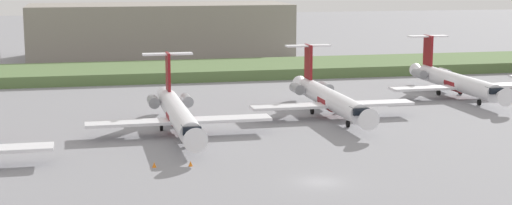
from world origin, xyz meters
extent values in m
plane|color=gray|center=(0.00, 30.00, 0.00)|extent=(500.00, 500.00, 0.00)
cube|color=#597542|center=(0.00, 77.89, 0.97)|extent=(320.00, 20.00, 1.95)
cylinder|color=white|center=(-10.64, 25.06, 2.45)|extent=(2.70, 24.00, 2.70)
cone|color=white|center=(-10.64, 11.56, 2.45)|extent=(2.70, 3.00, 2.70)
cone|color=white|center=(-10.64, 39.06, 2.45)|extent=(2.30, 4.00, 2.29)
cube|color=black|center=(-10.64, 13.46, 2.92)|extent=(2.02, 1.80, 0.90)
cylinder|color=maroon|center=(-10.64, 25.06, 2.30)|extent=(2.76, 3.60, 2.76)
cube|color=white|center=(-16.54, 24.06, 1.84)|extent=(11.00, 3.20, 0.36)
cube|color=white|center=(-4.73, 24.06, 1.84)|extent=(11.00, 3.20, 0.36)
cube|color=maroon|center=(-10.64, 36.06, 6.40)|extent=(0.36, 3.20, 5.20)
cube|color=white|center=(-10.64, 36.36, 8.80)|extent=(6.80, 1.80, 0.24)
cylinder|color=gray|center=(-12.89, 34.26, 2.65)|extent=(1.50, 3.40, 1.50)
cylinder|color=gray|center=(-8.39, 34.26, 2.65)|extent=(1.50, 3.40, 1.50)
cylinder|color=gray|center=(-10.64, 17.62, 1.00)|extent=(0.20, 0.20, 0.65)
cylinder|color=black|center=(-10.64, 17.62, 0.45)|extent=(0.30, 0.90, 0.90)
cylinder|color=black|center=(-12.54, 27.46, 0.45)|extent=(0.35, 0.90, 0.90)
cylinder|color=black|center=(-8.74, 27.46, 0.45)|extent=(0.35, 0.90, 0.90)
cylinder|color=white|center=(11.31, 31.83, 2.45)|extent=(2.70, 24.00, 2.70)
cone|color=white|center=(11.31, 18.33, 2.45)|extent=(2.70, 3.00, 2.70)
cone|color=white|center=(11.31, 45.83, 2.45)|extent=(2.30, 4.00, 2.29)
cube|color=black|center=(11.31, 20.23, 2.92)|extent=(2.02, 1.80, 0.90)
cylinder|color=maroon|center=(11.31, 31.83, 2.30)|extent=(2.76, 3.60, 2.76)
cube|color=white|center=(5.41, 30.83, 1.84)|extent=(11.00, 3.20, 0.36)
cube|color=white|center=(17.22, 30.83, 1.84)|extent=(11.00, 3.20, 0.36)
cube|color=maroon|center=(11.31, 42.83, 6.40)|extent=(0.36, 3.20, 5.20)
cube|color=white|center=(11.31, 43.13, 8.80)|extent=(6.80, 1.80, 0.24)
cylinder|color=gray|center=(9.06, 41.03, 2.65)|extent=(1.50, 3.40, 1.50)
cylinder|color=gray|center=(13.56, 41.03, 2.65)|extent=(1.50, 3.40, 1.50)
cylinder|color=gray|center=(11.31, 24.39, 1.00)|extent=(0.20, 0.20, 0.65)
cylinder|color=black|center=(11.31, 24.39, 0.45)|extent=(0.30, 0.90, 0.90)
cylinder|color=black|center=(9.41, 34.23, 0.45)|extent=(0.35, 0.90, 0.90)
cylinder|color=black|center=(13.21, 34.23, 0.45)|extent=(0.35, 0.90, 0.90)
cylinder|color=white|center=(36.00, 43.15, 2.45)|extent=(2.70, 24.00, 2.70)
cone|color=white|center=(36.00, 29.65, 2.45)|extent=(2.70, 3.00, 2.70)
cone|color=white|center=(36.00, 57.15, 2.45)|extent=(2.30, 4.00, 2.29)
cube|color=black|center=(36.00, 31.55, 2.92)|extent=(2.03, 1.80, 0.90)
cylinder|color=maroon|center=(36.00, 43.15, 2.30)|extent=(2.76, 3.60, 2.76)
cube|color=white|center=(30.10, 42.15, 1.84)|extent=(11.00, 3.20, 0.36)
cube|color=white|center=(41.91, 42.15, 1.84)|extent=(11.00, 3.20, 0.36)
cube|color=maroon|center=(36.00, 54.15, 6.40)|extent=(0.36, 3.20, 5.20)
cube|color=white|center=(36.00, 54.45, 8.80)|extent=(6.80, 1.80, 0.24)
cylinder|color=gray|center=(33.75, 52.35, 2.65)|extent=(1.50, 3.40, 1.50)
cylinder|color=gray|center=(38.25, 52.35, 2.65)|extent=(1.50, 3.40, 1.50)
cylinder|color=gray|center=(36.00, 35.71, 1.00)|extent=(0.20, 0.20, 0.65)
cylinder|color=black|center=(36.00, 35.71, 0.45)|extent=(0.30, 0.90, 0.90)
cylinder|color=black|center=(34.10, 45.55, 0.45)|extent=(0.35, 0.90, 0.90)
cylinder|color=black|center=(37.90, 45.55, 0.45)|extent=(0.35, 0.90, 0.90)
cube|color=gray|center=(-4.11, 112.27, 6.05)|extent=(59.49, 21.63, 12.10)
cone|color=orange|center=(-15.13, 9.12, 0.28)|extent=(0.44, 0.44, 0.55)
cone|color=orange|center=(-11.38, 8.82, 0.28)|extent=(0.44, 0.44, 0.55)
camera|label=1|loc=(-21.96, -70.24, 20.50)|focal=55.03mm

